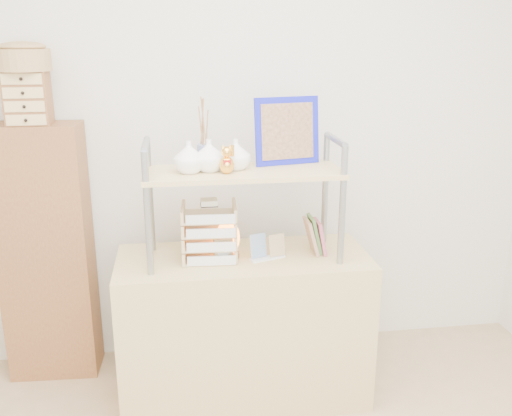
# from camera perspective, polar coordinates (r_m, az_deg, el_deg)

# --- Properties ---
(room_shell) EXTENTS (3.42, 3.41, 2.61)m
(room_shell) POSITION_cam_1_polar(r_m,az_deg,el_deg) (1.74, 1.93, 14.74)
(room_shell) COLOR silver
(room_shell) RESTS_ON ground
(desk) EXTENTS (1.20, 0.50, 0.75)m
(desk) POSITION_cam_1_polar(r_m,az_deg,el_deg) (2.88, -1.20, -11.80)
(desk) COLOR tan
(desk) RESTS_ON ground
(cabinet) EXTENTS (0.46, 0.26, 1.35)m
(cabinet) POSITION_cam_1_polar(r_m,az_deg,el_deg) (3.15, -20.21, -4.32)
(cabinet) COLOR brown
(cabinet) RESTS_ON ground
(hutch) EXTENTS (0.90, 0.34, 0.74)m
(hutch) POSITION_cam_1_polar(r_m,az_deg,el_deg) (2.60, -1.83, 4.17)
(hutch) COLOR #8D949A
(hutch) RESTS_ON desk
(letter_tray) EXTENTS (0.25, 0.24, 0.29)m
(letter_tray) POSITION_cam_1_polar(r_m,az_deg,el_deg) (2.67, -4.65, -2.74)
(letter_tray) COLOR tan
(letter_tray) RESTS_ON desk
(salt_lamp) EXTENTS (0.12, 0.11, 0.19)m
(salt_lamp) POSITION_cam_1_polar(r_m,az_deg,el_deg) (2.69, -2.83, -3.04)
(salt_lamp) COLOR brown
(salt_lamp) RESTS_ON desk
(desk_clock) EXTENTS (0.09, 0.04, 0.12)m
(desk_clock) POSITION_cam_1_polar(r_m,az_deg,el_deg) (2.64, -3.30, -4.25)
(desk_clock) COLOR #DABA75
(desk_clock) RESTS_ON desk
(postcard_stand) EXTENTS (0.18, 0.10, 0.12)m
(postcard_stand) POSITION_cam_1_polar(r_m,az_deg,el_deg) (2.69, 1.13, -4.37)
(postcard_stand) COLOR white
(postcard_stand) RESTS_ON desk
(drawer_chest) EXTENTS (0.20, 0.16, 0.25)m
(drawer_chest) POSITION_cam_1_polar(r_m,az_deg,el_deg) (2.95, -21.87, 10.17)
(drawer_chest) COLOR brown
(drawer_chest) RESTS_ON cabinet
(woven_basket) EXTENTS (0.25, 0.25, 0.10)m
(woven_basket) POSITION_cam_1_polar(r_m,az_deg,el_deg) (2.94, -22.24, 13.55)
(woven_basket) COLOR #997345
(woven_basket) RESTS_ON drawer_chest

